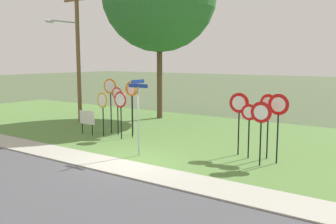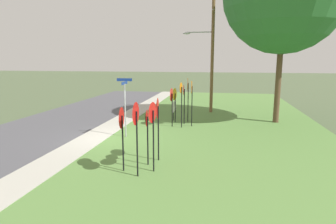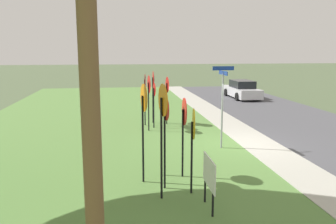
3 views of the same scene
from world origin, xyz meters
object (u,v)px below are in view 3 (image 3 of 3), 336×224
Objects in this scene: stop_sign_near_right at (162,111)px; stop_sign_far_right at (166,124)px; stop_sign_far_center at (184,120)px; yield_sign_near_right at (167,89)px; street_name_post at (222,100)px; stop_sign_near_left at (163,115)px; yield_sign_far_right at (145,87)px; yield_sign_far_left at (153,84)px; parked_sedan_distant at (242,90)px; yield_sign_near_left at (154,95)px; notice_board at (209,175)px; stop_sign_center_tall at (193,132)px; yield_sign_center at (149,89)px; stop_sign_far_left at (144,111)px.

stop_sign_near_right is 1.09× the size of stop_sign_far_right.
yield_sign_near_right is at bearing -2.51° from stop_sign_far_center.
yield_sign_near_right is (7.40, -0.56, 0.07)m from stop_sign_far_center.
stop_sign_far_right is at bearing 142.42° from street_name_post.
stop_sign_near_left is at bearing 178.70° from stop_sign_near_right.
stop_sign_near_right is (1.64, -0.19, -0.20)m from stop_sign_near_left.
stop_sign_far_right is 4.47m from street_name_post.
stop_sign_near_right reaches higher than yield_sign_far_right.
yield_sign_far_right is at bearing 92.68° from yield_sign_near_right.
yield_sign_near_right is at bearing -121.38° from yield_sign_far_left.
yield_sign_far_right is 0.57× the size of parked_sedan_distant.
stop_sign_far_center is 1.08× the size of yield_sign_near_left.
yield_sign_far_right is (-0.15, 1.11, 0.15)m from yield_sign_near_right.
yield_sign_far_left reaches higher than yield_sign_far_right.
yield_sign_near_right reaches higher than notice_board.
stop_sign_near_right reaches higher than stop_sign_far_center.
stop_sign_near_left is 1.21× the size of yield_sign_near_right.
yield_sign_center is at bearing 12.35° from stop_sign_center_tall.
yield_sign_near_right is (7.67, -1.74, -0.26)m from stop_sign_far_left.
stop_sign_far_center reaches higher than parked_sedan_distant.
yield_sign_near_right is 1.13m from yield_sign_far_right.
yield_sign_near_left is 0.85× the size of yield_sign_center.
stop_sign_far_left is 1.08× the size of yield_sign_far_right.
yield_sign_near_left is at bearing -12.24° from stop_sign_near_left.
yield_sign_near_right is 0.90× the size of yield_sign_far_left.
stop_sign_center_tall is at bearing -82.51° from stop_sign_near_left.
yield_sign_center is at bearing 137.50° from yield_sign_near_right.
stop_sign_far_left is at bearing 36.49° from notice_board.
stop_sign_near_left is 8.11m from yield_sign_near_left.
stop_sign_far_center is at bearing -43.45° from stop_sign_far_right.
street_name_post is at bearing -39.64° from stop_sign_near_right.
yield_sign_far_left is (7.61, -0.51, 0.06)m from stop_sign_near_right.
yield_sign_far_right is (7.51, -0.62, -0.11)m from stop_sign_far_left.
stop_sign_center_tall is 0.72× the size of street_name_post.
street_name_post is 0.68× the size of parked_sedan_distant.
stop_sign_far_right is at bearing -172.30° from yield_sign_far_right.
yield_sign_center reaches higher than stop_sign_center_tall.
stop_sign_far_right is 8.06m from yield_sign_far_right.
street_name_post is at bearing -157.37° from yield_sign_far_left.
stop_sign_center_tall is 7.85m from yield_sign_near_left.
yield_sign_far_right is (-0.56, 0.45, -0.06)m from yield_sign_far_left.
stop_sign_far_left reaches higher than yield_sign_far_left.
stop_sign_far_left is 1.25m from stop_sign_far_center.
yield_sign_near_right is at bearing 15.92° from street_name_post.
yield_sign_far_left is at bearing 21.33° from street_name_post.
stop_sign_far_right reaches higher than stop_sign_far_center.
stop_sign_center_tall is 1.03× the size of yield_sign_near_left.
yield_sign_far_right is 9.53m from notice_board.
notice_board is at bearing 175.93° from yield_sign_near_left.
yield_sign_far_left reaches higher than parked_sedan_distant.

